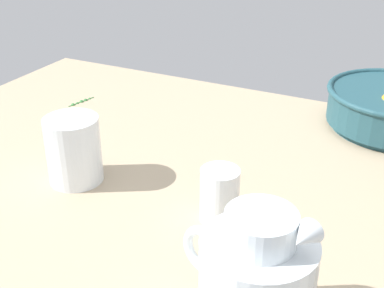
# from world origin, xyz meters

# --- Properties ---
(ground_plane) EXTENTS (1.27, 0.89, 0.03)m
(ground_plane) POSITION_xyz_m (0.00, 0.00, -0.01)
(ground_plane) COLOR tan
(juice_glass) EXTENTS (0.06, 0.06, 0.09)m
(juice_glass) POSITION_xyz_m (0.10, -0.10, 0.04)
(juice_glass) COLOR white
(juice_glass) RESTS_ON ground_plane
(second_glass) EXTENTS (0.09, 0.09, 0.12)m
(second_glass) POSITION_xyz_m (-0.17, -0.10, 0.05)
(second_glass) COLOR white
(second_glass) RESTS_ON ground_plane
(herb_sprig_0) EXTENTS (0.02, 0.07, 0.01)m
(herb_sprig_0) POSITION_xyz_m (-0.38, 0.19, 0.00)
(herb_sprig_0) COLOR #3A7F3F
(herb_sprig_0) RESTS_ON ground_plane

